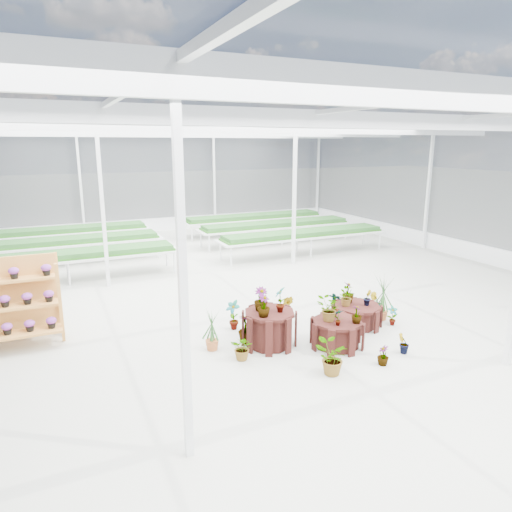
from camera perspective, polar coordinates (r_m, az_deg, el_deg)
name	(u,v)px	position (r m, az deg, el deg)	size (l,w,h in m)	color
ground_plane	(264,317)	(10.76, 1.05, -7.58)	(24.00, 24.00, 0.00)	gray
greenhouse_shell	(265,222)	(10.16, 1.10, 4.32)	(18.00, 24.00, 4.50)	white
steel_frame	(265,222)	(10.16, 1.10, 4.32)	(18.00, 24.00, 4.50)	silver
nursery_benches	(180,241)	(17.16, -9.42, 1.81)	(16.00, 7.00, 0.84)	silver
plinth_tall	(269,328)	(9.18, 1.68, -9.03)	(1.05, 1.05, 0.72)	#35130F
plinth_mid	(337,333)	(9.31, 10.08, -9.50)	(1.03, 1.03, 0.54)	#35130F
plinth_low	(356,315)	(10.40, 12.45, -7.27)	(1.07, 1.07, 0.48)	#35130F
shelf_rack	(17,303)	(10.17, -27.72, -5.27)	(1.66, 0.88, 1.75)	#C07D35
nursery_plants	(312,316)	(9.52, 6.99, -7.47)	(4.64, 3.15, 1.23)	#255122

